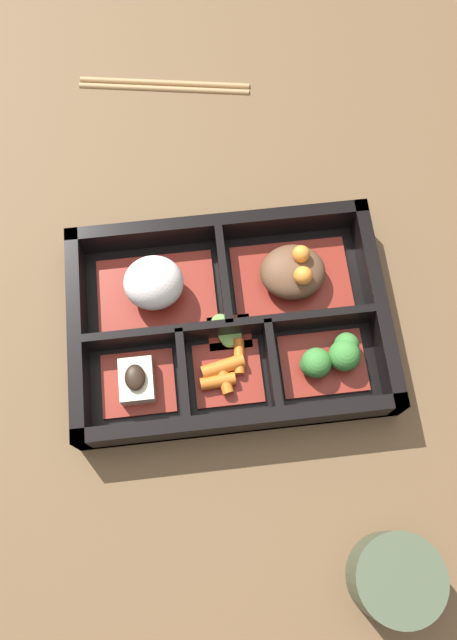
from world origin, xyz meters
The scene contains 11 objects.
ground_plane centered at (0.00, 0.00, 0.00)m, with size 3.00×3.00×0.00m, color brown.
bento_base centered at (0.00, 0.00, 0.01)m, with size 0.32×0.22×0.01m.
bento_rim centered at (0.00, 0.00, 0.02)m, with size 0.32×0.22×0.05m.
bowl_rice centered at (-0.07, 0.04, 0.03)m, with size 0.12×0.09×0.06m.
bowl_stew centered at (0.07, 0.04, 0.03)m, with size 0.12×0.09×0.05m.
bowl_tofu centered at (-0.10, -0.05, 0.02)m, with size 0.07×0.07×0.03m.
bowl_carrots centered at (-0.01, -0.05, 0.02)m, with size 0.07×0.07×0.02m.
bowl_greens centered at (0.10, -0.05, 0.03)m, with size 0.09×0.07×0.04m.
bowl_pickles centered at (0.00, -0.01, 0.02)m, with size 0.04×0.04×0.01m.
tea_cup centered at (0.12, -0.26, 0.03)m, with size 0.08×0.08×0.05m.
chopsticks centered at (-0.04, 0.32, 0.00)m, with size 0.21×0.05×0.01m.
Camera 1 is at (-0.02, -0.21, 0.62)m, focal length 35.00 mm.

